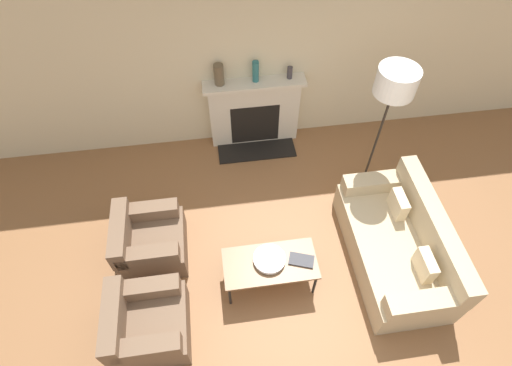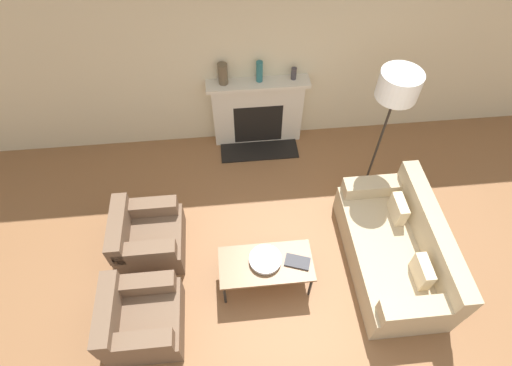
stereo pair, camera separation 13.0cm
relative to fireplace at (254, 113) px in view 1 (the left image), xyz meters
name	(u,v)px [view 1 (the left image)]	position (x,y,z in m)	size (l,w,h in m)	color
ground_plane	(304,304)	(0.20, -2.73, -0.54)	(18.00, 18.00, 0.00)	brown
wall_back	(268,52)	(0.20, 0.14, 0.91)	(18.00, 0.06, 2.90)	beige
fireplace	(254,113)	(0.00, 0.00, 0.00)	(1.42, 0.59, 1.10)	beige
couch	(399,244)	(1.43, -2.28, -0.23)	(0.94, 1.81, 0.84)	tan
armchair_near	(146,324)	(-1.54, -2.81, -0.26)	(0.79, 0.79, 0.69)	brown
armchair_far	(149,241)	(-1.54, -1.81, -0.26)	(0.79, 0.79, 0.69)	brown
coffee_table	(270,264)	(-0.15, -2.38, -0.12)	(1.06, 0.52, 0.45)	brown
bowl	(269,259)	(-0.15, -2.35, -0.05)	(0.36, 0.36, 0.06)	silver
book	(301,260)	(0.20, -2.40, -0.07)	(0.31, 0.24, 0.02)	#38383D
floor_lamp	(394,89)	(1.41, -1.10, 1.15)	(0.46, 0.46, 1.95)	black
mantel_vase_left	(219,75)	(-0.47, 0.01, 0.71)	(0.13, 0.13, 0.30)	brown
mantel_vase_center_left	(256,71)	(0.02, 0.01, 0.71)	(0.09, 0.09, 0.30)	#28666B
mantel_vase_center_right	(290,73)	(0.49, 0.01, 0.65)	(0.07, 0.07, 0.17)	#3D383D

